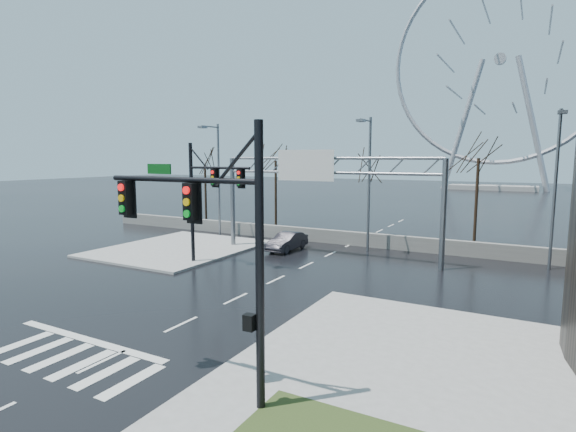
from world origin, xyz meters
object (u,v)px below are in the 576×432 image
Objects in this scene: signal_mast_near at (217,236)px; car at (287,241)px; signal_mast_far at (205,192)px; ferris_wheel at (500,68)px; sign_gantry at (321,184)px.

signal_mast_near is 1.92× the size of car.
ferris_wheel reaches higher than signal_mast_far.
signal_mast_near is 17.03m from signal_mast_far.
ferris_wheel reaches higher than sign_gantry.
signal_mast_near reaches higher than car.
sign_gantry reaches higher than car.
signal_mast_near is at bearing -64.58° from car.
signal_mast_near is 0.16× the size of ferris_wheel.
sign_gantry is 3.92× the size of car.
ferris_wheel is 12.20× the size of car.
ferris_wheel is (10.87, 86.04, 21.30)m from signal_mast_far.
car is at bearing 113.56° from signal_mast_near.
ferris_wheel is (5.38, 80.04, 20.95)m from sign_gantry.
signal_mast_near is at bearing -73.81° from sign_gantry.
signal_mast_far is 0.49× the size of sign_gantry.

